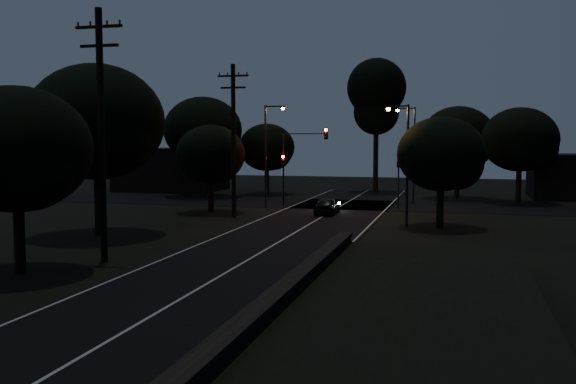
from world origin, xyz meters
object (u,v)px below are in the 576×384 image
Objects in this scene: signal_left at (283,171)px; signal_mast at (304,152)px; utility_pole_far at (233,138)px; utility_pole_mid at (101,131)px; signal_right at (398,172)px; car at (327,206)px; streetlight_a at (268,149)px; streetlight_b at (412,148)px; tall_pine at (376,96)px; streetlight_c at (405,156)px.

signal_left is 2.26m from signal_mast.
signal_mast is at bearing 68.89° from utility_pole_far.
signal_right is (10.60, 24.99, -2.90)m from utility_pole_mid.
utility_pole_far is at bearing 26.33° from car.
streetlight_a is at bearing 88.27° from utility_pole_mid.
streetlight_a is at bearing -29.88° from car.
signal_right is 0.51× the size of streetlight_b.
signal_left is 2.77m from streetlight_a.
car is (-5.33, -8.95, -4.02)m from streetlight_b.
tall_pine reaches higher than signal_mast.
tall_pine is 3.71× the size of car.
utility_pole_far is 13.53m from signal_right.
tall_pine is at bearing 111.38° from streetlight_b.
car is (5.98, 20.05, -5.12)m from utility_pole_mid.
car is (5.98, 3.05, -4.87)m from utility_pole_far.
streetlight_c is at bearing -35.69° from streetlight_a.
utility_pole_far is at bearing -96.59° from streetlight_a.
car is (5.28, -2.95, -4.02)m from streetlight_a.
streetlight_c is at bearing 138.46° from car.
signal_mast is 0.78× the size of streetlight_a.
utility_pole_mid is at bearing -112.99° from signal_right.
signal_left is at bearing 70.41° from streetlight_a.
streetlight_a is at bearing 83.41° from utility_pole_far.
utility_pole_far reaches higher than signal_right.
streetlight_a is at bearing 144.31° from streetlight_c.
utility_pole_far is at bearing -99.94° from signal_left.
streetlight_c is 2.07× the size of car.
streetlight_a is 1.00× the size of streetlight_b.
streetlight_a is at bearing -168.66° from signal_right.
signal_right is 4.45m from streetlight_b.
signal_mast is (3.09, 24.99, -1.40)m from utility_pole_mid.
utility_pole_mid reaches higher than car.
utility_pole_mid reaches higher than signal_mast.
signal_mast reaches higher than signal_right.
streetlight_c reaches higher than car.
streetlight_b reaches higher than signal_left.
utility_pole_mid is 31.15m from streetlight_b.
tall_pine is 17.42m from signal_left.
utility_pole_mid is at bearing -111.30° from streetlight_b.
utility_pole_far is 0.78× the size of tall_pine.
utility_pole_mid reaches higher than utility_pole_far.
streetlight_a reaches higher than streetlight_c.
signal_right is at bearing -0.03° from signal_mast.
utility_pole_mid reaches higher than streetlight_c.
signal_left is 1.13× the size of car.
signal_mast is 9.15m from streetlight_b.
signal_right is at bearing 0.00° from signal_left.
signal_right is 10.18m from streetlight_c.
car is at bearing -59.65° from signal_mast.
tall_pine is at bearing 100.93° from streetlight_c.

